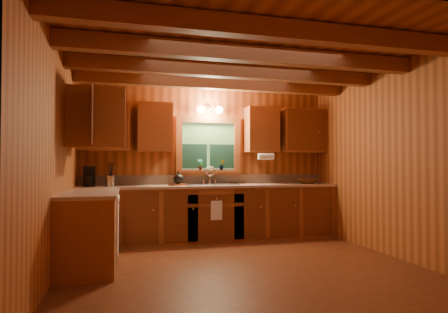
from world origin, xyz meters
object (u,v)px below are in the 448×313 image
cutting_board (178,185)px  wicker_basket (308,181)px  coffee_maker (89,176)px  sink (212,188)px

cutting_board → wicker_basket: size_ratio=0.76×
coffee_maker → wicker_basket: (3.60, -0.10, -0.11)m
coffee_maker → cutting_board: size_ratio=1.18×
sink → wicker_basket: 1.69m
sink → cutting_board: 0.56m
cutting_board → sink: bearing=-21.1°
sink → wicker_basket: (1.68, -0.09, 0.09)m
coffee_maker → wicker_basket: bearing=-6.7°
sink → wicker_basket: size_ratio=2.37×
sink → coffee_maker: coffee_maker is taller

